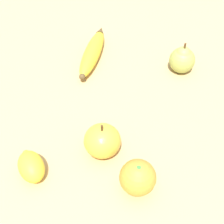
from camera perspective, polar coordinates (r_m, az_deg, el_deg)
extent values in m
plane|color=tan|center=(0.71, -2.20, 0.19)|extent=(3.00, 3.00, 0.00)
ellipsoid|color=yellow|center=(0.84, -3.62, 10.74)|extent=(0.06, 0.20, 0.04)
cone|color=brown|center=(0.91, -2.07, 14.62)|extent=(0.02, 0.03, 0.03)
sphere|color=brown|center=(0.76, -5.47, 6.45)|extent=(0.02, 0.02, 0.02)
sphere|color=orange|center=(0.57, 4.73, -11.85)|extent=(0.07, 0.07, 0.07)
cylinder|color=#3D8438|center=(0.54, 4.93, -10.15)|extent=(0.01, 0.01, 0.00)
sphere|color=#99A84C|center=(0.81, 12.68, 9.22)|extent=(0.06, 0.06, 0.06)
sphere|color=#99A84C|center=(0.80, 12.89, 10.21)|extent=(0.04, 0.04, 0.04)
cylinder|color=#4C3319|center=(0.78, 13.19, 11.60)|extent=(0.01, 0.01, 0.02)
ellipsoid|color=gold|center=(0.61, -1.78, -5.29)|extent=(0.07, 0.07, 0.07)
cylinder|color=#4C3319|center=(0.58, -1.87, -2.96)|extent=(0.00, 0.00, 0.01)
ellipsoid|color=yellow|center=(0.61, -14.55, -9.64)|extent=(0.08, 0.08, 0.05)
sphere|color=yellow|center=(0.63, -15.44, -7.34)|extent=(0.01, 0.01, 0.01)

